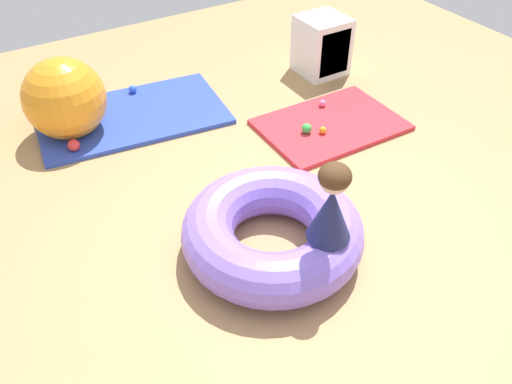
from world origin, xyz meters
The scene contains 14 objects.
ground_plane centered at (0.00, 0.00, 0.00)m, with size 8.00×8.00×0.00m, color tan.
gym_mat_near_left centered at (1.10, 0.99, 0.02)m, with size 1.19×0.83×0.04m, color red.
gym_mat_center_rear centered at (-0.31, 2.03, 0.02)m, with size 1.61×0.95×0.04m, color #2D47B7.
inflatable_cushion centered at (-0.13, 0.01, 0.17)m, with size 1.16×1.16×0.34m, color #8466E0.
child_in_navy centered at (0.04, -0.33, 0.58)m, with size 0.37×0.37×0.51m.
play_ball_blue centered at (-0.16, 2.38, 0.08)m, with size 0.07×0.07×0.07m, color blue.
play_ball_yellow centered at (-0.65, 2.20, 0.08)m, with size 0.09×0.09×0.09m, color yellow.
play_ball_teal centered at (-0.72, 2.41, 0.07)m, with size 0.07×0.07×0.07m, color teal.
play_ball_red centered at (-0.90, 1.73, 0.09)m, with size 0.10×0.10×0.10m, color red.
play_ball_orange centered at (0.95, 0.89, 0.07)m, with size 0.06×0.06×0.06m, color orange.
play_ball_green centered at (0.83, 0.97, 0.08)m, with size 0.09×0.09×0.09m, color green.
play_ball_pink centered at (1.21, 1.25, 0.07)m, with size 0.06×0.06×0.06m, color pink.
exercise_ball_large centered at (-0.83, 2.05, 0.34)m, with size 0.67×0.67×0.67m, color orange.
storage_cube centered at (1.64, 1.85, 0.28)m, with size 0.44×0.44×0.56m.
Camera 1 is at (-1.47, -1.99, 2.51)m, focal length 37.03 mm.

